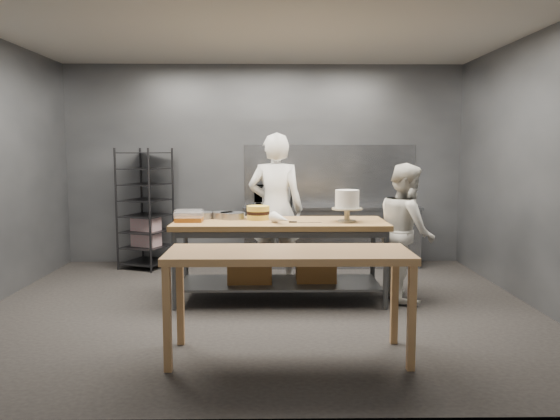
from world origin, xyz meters
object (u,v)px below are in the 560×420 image
near_counter (289,261)px  speed_rack (145,209)px  microwave (273,196)px  chef_behind (276,209)px  work_table (279,251)px  chef_right (406,232)px  layer_cake (258,213)px  frosted_cake_stand (347,201)px

near_counter → speed_rack: size_ratio=1.14×
speed_rack → microwave: speed_rack is taller
near_counter → chef_behind: bearing=92.2°
speed_rack → chef_behind: size_ratio=0.90×
work_table → chef_right: chef_right is taller
chef_behind → microwave: (-0.03, 1.11, 0.08)m
speed_rack → layer_cake: speed_rack is taller
chef_behind → near_counter: bearing=101.5°
microwave → layer_cake: microwave is taller
work_table → speed_rack: speed_rack is taller
work_table → near_counter: work_table is taller
work_table → near_counter: size_ratio=1.20×
chef_behind → layer_cake: 0.68m
frosted_cake_stand → layer_cake: frosted_cake_stand is taller
chef_right → layer_cake: size_ratio=5.98×
microwave → frosted_cake_stand: bearing=-67.2°
chef_right → frosted_cake_stand: (-0.70, -0.14, 0.36)m
chef_behind → microwave: chef_behind is taller
frosted_cake_stand → layer_cake: (-1.00, 0.21, -0.15)m
chef_right → layer_cake: chef_right is taller
speed_rack → microwave: 1.88m
work_table → layer_cake: 0.50m
frosted_cake_stand → layer_cake: 1.03m
near_counter → layer_cake: bearing=99.2°
speed_rack → microwave: bearing=2.5°
near_counter → chef_right: (1.40, 1.77, -0.03)m
near_counter → frosted_cake_stand: (0.70, 1.64, 0.34)m
work_table → chef_behind: 0.85m
chef_behind → layer_cake: size_ratio=7.34×
microwave → layer_cake: 1.77m
speed_rack → chef_behind: chef_behind is taller
near_counter → chef_behind: 2.51m
chef_behind → frosted_cake_stand: size_ratio=5.39×
chef_behind → frosted_cake_stand: bearing=142.0°
near_counter → microwave: (-0.13, 3.61, 0.24)m
near_counter → frosted_cake_stand: bearing=66.9°
near_counter → layer_cake: (-0.30, 1.85, 0.19)m
near_counter → frosted_cake_stand: frosted_cake_stand is taller
microwave → chef_right: bearing=-50.2°
chef_right → layer_cake: 1.72m
chef_right → microwave: (-1.53, 1.84, 0.26)m
layer_cake → frosted_cake_stand: bearing=-12.1°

